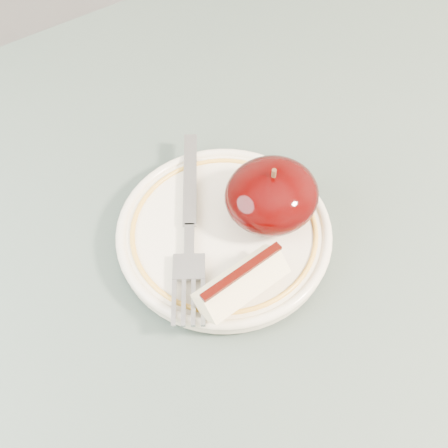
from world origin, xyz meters
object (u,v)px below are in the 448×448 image
fork (189,227)px  plate (224,233)px  table (278,355)px  apple_half (272,195)px

fork → plate: bearing=-92.4°
table → fork: size_ratio=4.96×
apple_half → table: bearing=-116.0°
apple_half → fork: 0.08m
table → plate: 0.13m
apple_half → fork: (-0.07, 0.02, -0.02)m
table → apple_half: (0.04, 0.08, 0.13)m
fork → table: bearing=-132.5°
plate → fork: (-0.02, 0.02, 0.01)m
plate → apple_half: size_ratio=2.29×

